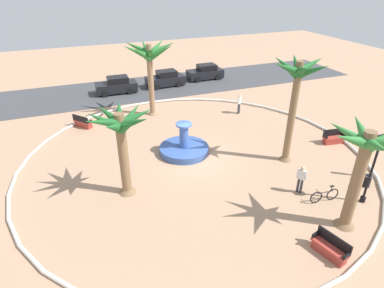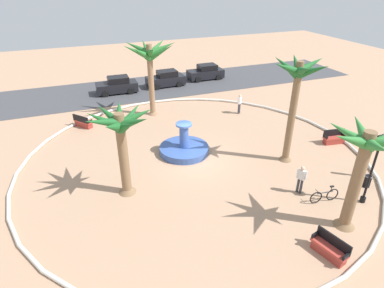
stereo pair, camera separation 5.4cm
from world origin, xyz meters
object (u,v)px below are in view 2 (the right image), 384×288
object	(u,v)px
palm_tree_by_curb	(362,160)
person_cyclist_photo	(361,162)
trash_bin	(367,181)
parked_car_leftmost	(117,86)
person_cyclist_helmet	(301,178)
parked_car_third	(206,73)
bench_west	(329,249)
bench_east	(83,123)
palm_tree_far_side	(150,59)
parked_car_second	(166,79)
lamppost	(374,164)
palm_tree_near_fountain	(121,132)
bench_north	(334,139)
person_pedestrian_stroll	(239,103)
bicycle_red_frame	(324,196)
palm_tree_mid_plaza	(296,87)
fountain	(184,148)

from	to	relation	value
palm_tree_by_curb	person_cyclist_photo	world-z (taller)	palm_tree_by_curb
person_cyclist_photo	trash_bin	bearing A→B (deg)	-112.37
person_cyclist_photo	parked_car_leftmost	size ratio (longest dim) A/B	0.42
person_cyclist_helmet	parked_car_leftmost	size ratio (longest dim) A/B	0.42
parked_car_third	bench_west	bearing A→B (deg)	-101.52
bench_east	person_cyclist_helmet	world-z (taller)	person_cyclist_helmet
palm_tree_far_side	parked_car_second	world-z (taller)	palm_tree_far_side
lamppost	parked_car_leftmost	size ratio (longest dim) A/B	1.01
person_cyclist_helmet	lamppost	bearing A→B (deg)	-35.69
palm_tree_near_fountain	bench_east	size ratio (longest dim) A/B	3.20
bench_west	lamppost	xyz separation A→B (m)	(4.29, 2.27, 2.04)
bench_north	person_cyclist_photo	world-z (taller)	person_cyclist_photo
palm_tree_far_side	parked_car_third	size ratio (longest dim) A/B	1.53
person_pedestrian_stroll	parked_car_third	bearing A→B (deg)	82.98
parked_car_leftmost	person_pedestrian_stroll	bearing A→B (deg)	-45.68
person_pedestrian_stroll	parked_car_second	bearing A→B (deg)	111.34
palm_tree_far_side	bench_north	bearing A→B (deg)	-42.52
bench_north	person_pedestrian_stroll	world-z (taller)	person_pedestrian_stroll
bench_west	lamppost	size ratio (longest dim) A/B	0.41
palm_tree_near_fountain	parked_car_leftmost	xyz separation A→B (m)	(2.32, 16.76, -2.93)
person_cyclist_helmet	person_pedestrian_stroll	bearing A→B (deg)	78.32
palm_tree_near_fountain	palm_tree_far_side	xyz separation A→B (m)	(4.21, 10.21, 1.02)
palm_tree_by_curb	person_cyclist_helmet	world-z (taller)	palm_tree_by_curb
trash_bin	parked_car_leftmost	world-z (taller)	parked_car_leftmost
bench_east	bench_north	size ratio (longest dim) A/B	0.94
bench_east	person_cyclist_helmet	size ratio (longest dim) A/B	0.92
bench_east	person_cyclist_helmet	distance (m)	16.82
palm_tree_far_side	bicycle_red_frame	distance (m)	16.35
bench_east	trash_bin	xyz separation A→B (m)	(14.36, -14.10, 0.04)
palm_tree_by_curb	parked_car_leftmost	xyz separation A→B (m)	(-6.90, 23.21, -2.93)
bench_west	bicycle_red_frame	bearing A→B (deg)	52.08
palm_tree_mid_plaza	bench_east	world-z (taller)	palm_tree_mid_plaza
fountain	person_cyclist_helmet	size ratio (longest dim) A/B	1.96
palm_tree_far_side	person_cyclist_helmet	bearing A→B (deg)	-71.28
palm_tree_by_curb	parked_car_second	distance (m)	23.79
person_pedestrian_stroll	bench_west	bearing A→B (deg)	-104.43
fountain	palm_tree_near_fountain	bearing A→B (deg)	-145.91
fountain	person_cyclist_photo	xyz separation A→B (m)	(8.76, -6.40, 0.64)
palm_tree_near_fountain	trash_bin	xyz separation A→B (m)	(12.80, -4.39, -3.32)
palm_tree_by_curb	bench_north	world-z (taller)	palm_tree_by_curb
parked_car_third	bicycle_red_frame	bearing A→B (deg)	-97.19
palm_tree_near_fountain	person_cyclist_photo	size ratio (longest dim) A/B	2.94
palm_tree_far_side	parked_car_third	world-z (taller)	palm_tree_far_side
fountain	person_cyclist_photo	world-z (taller)	fountain
bench_north	parked_car_second	world-z (taller)	parked_car_second
bench_north	bicycle_red_frame	size ratio (longest dim) A/B	0.96
palm_tree_far_side	lamppost	xyz separation A→B (m)	(7.29, -15.59, -2.34)
palm_tree_far_side	person_cyclist_photo	world-z (taller)	palm_tree_far_side
parked_car_leftmost	bench_east	bearing A→B (deg)	-118.86
fountain	bench_east	size ratio (longest dim) A/B	2.13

